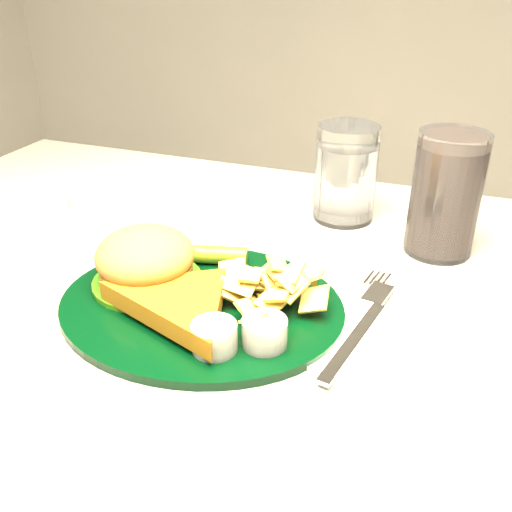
{
  "coord_description": "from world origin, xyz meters",
  "views": [
    {
      "loc": [
        0.2,
        -0.5,
        1.09
      ],
      "look_at": [
        0.01,
        0.0,
        0.8
      ],
      "focal_mm": 40.0,
      "sensor_mm": 36.0,
      "label": 1
    }
  ],
  "objects_px": {
    "fork_napkin": "(356,335)",
    "dinner_plate": "(200,282)",
    "water_glass": "(346,173)",
    "cola_glass": "(446,195)"
  },
  "relations": [
    {
      "from": "dinner_plate",
      "to": "water_glass",
      "type": "xyz_separation_m",
      "value": [
        0.09,
        0.29,
        0.03
      ]
    },
    {
      "from": "cola_glass",
      "to": "fork_napkin",
      "type": "xyz_separation_m",
      "value": [
        -0.06,
        -0.22,
        -0.07
      ]
    },
    {
      "from": "water_glass",
      "to": "cola_glass",
      "type": "distance_m",
      "value": 0.15
    },
    {
      "from": "water_glass",
      "to": "cola_glass",
      "type": "relative_size",
      "value": 0.87
    },
    {
      "from": "dinner_plate",
      "to": "water_glass",
      "type": "bearing_deg",
      "value": 67.65
    },
    {
      "from": "cola_glass",
      "to": "fork_napkin",
      "type": "bearing_deg",
      "value": -104.27
    },
    {
      "from": "dinner_plate",
      "to": "water_glass",
      "type": "relative_size",
      "value": 2.29
    },
    {
      "from": "water_glass",
      "to": "fork_napkin",
      "type": "relative_size",
      "value": 0.72
    },
    {
      "from": "fork_napkin",
      "to": "dinner_plate",
      "type": "bearing_deg",
      "value": -168.27
    },
    {
      "from": "water_glass",
      "to": "cola_glass",
      "type": "bearing_deg",
      "value": -22.68
    }
  ]
}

